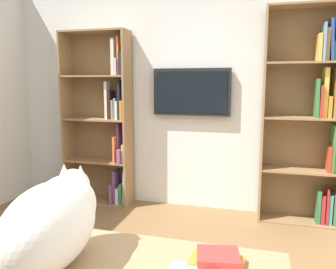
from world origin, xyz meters
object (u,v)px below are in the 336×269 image
(bookshelf_right, at_px, (105,121))
(desk_book_stack, at_px, (217,260))
(cat, at_px, (55,219))
(bookshelf_left, at_px, (313,116))
(wall_mounted_tv, at_px, (192,92))

(bookshelf_right, relative_size, desk_book_stack, 9.93)
(cat, bearing_deg, desk_book_stack, -166.50)
(bookshelf_left, distance_m, desk_book_stack, 2.55)
(wall_mounted_tv, xyz_separation_m, desk_book_stack, (-0.62, 2.53, -0.54))
(bookshelf_left, relative_size, desk_book_stack, 10.70)
(bookshelf_left, height_order, wall_mounted_tv, bookshelf_left)
(wall_mounted_tv, height_order, desk_book_stack, wall_mounted_tv)
(bookshelf_left, height_order, bookshelf_right, bookshelf_left)
(desk_book_stack, bearing_deg, bookshelf_left, -104.47)
(cat, height_order, desk_book_stack, cat)
(cat, relative_size, desk_book_stack, 2.91)
(wall_mounted_tv, bearing_deg, bookshelf_left, 176.28)
(desk_book_stack, bearing_deg, cat, 13.50)
(wall_mounted_tv, distance_m, desk_book_stack, 2.66)
(bookshelf_right, xyz_separation_m, cat, (-1.06, 2.59, -0.04))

